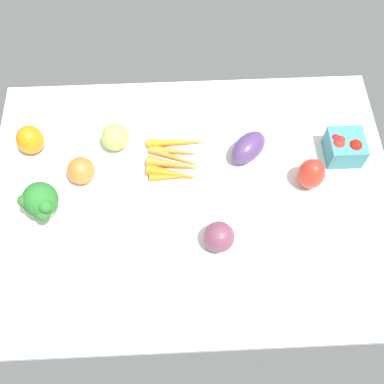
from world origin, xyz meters
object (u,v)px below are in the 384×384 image
bell_pepper_red (311,174)px  heirloom_tomato_orange (81,170)px  broccoli_head (40,201)px  berry_basket (344,147)px  heirloom_tomato_green (115,137)px  bell_pepper_orange (30,140)px  red_onion_center (219,237)px  carrot_bunch (176,161)px  eggplant (248,148)px

bell_pepper_red → heirloom_tomato_orange: (57.82, -4.18, -1.01)cm
broccoli_head → heirloom_tomato_orange: bearing=-128.2°
berry_basket → heirloom_tomato_green: 60.12cm
bell_pepper_orange → heirloom_tomato_green: size_ratio=1.12×
broccoli_head → red_onion_center: size_ratio=1.59×
carrot_bunch → eggplant: (-19.05, -1.95, 2.12)cm
carrot_bunch → broccoli_head: 35.44cm
red_onion_center → eggplant: red_onion_center is taller
berry_basket → broccoli_head: size_ratio=0.77×
eggplant → heirloom_tomato_green: (34.84, -4.69, 0.26)cm
bell_pepper_orange → eggplant: bell_pepper_orange is taller
broccoli_head → eggplant: 53.67cm
broccoli_head → eggplant: bearing=-163.2°
carrot_bunch → bell_pepper_red: 34.71cm
berry_basket → eggplant: (24.99, -1.19, -0.42)cm
carrot_bunch → bell_pepper_red: bell_pepper_red is taller
bell_pepper_orange → red_onion_center: 55.84cm
bell_pepper_red → heirloom_tomato_green: 51.50cm
heirloom_tomato_green → carrot_bunch: bearing=157.2°
red_onion_center → heirloom_tomato_green: red_onion_center is taller
bell_pepper_orange → red_onion_center: size_ratio=1.10×
carrot_bunch → bell_pepper_red: (-33.75, 7.39, 3.28)cm
carrot_bunch → heirloom_tomato_green: 17.29cm
carrot_bunch → bell_pepper_red: size_ratio=1.91×
bell_pepper_red → berry_basket: bearing=-141.6°
bell_pepper_orange → heirloom_tomato_orange: size_ratio=1.16×
carrot_bunch → berry_basket: 44.12cm
carrot_bunch → heirloom_tomato_orange: (24.07, 3.21, 2.27)cm
heirloom_tomato_orange → broccoli_head: bearing=51.8°
red_onion_center → eggplant: (-9.51, -24.96, -0.33)cm
heirloom_tomato_green → broccoli_head: bearing=50.9°
red_onion_center → heirloom_tomato_orange: red_onion_center is taller
bell_pepper_orange → heirloom_tomato_orange: (-13.80, 9.70, -0.56)cm
berry_basket → heirloom_tomato_green: bearing=-5.6°
red_onion_center → berry_basket: bearing=-145.4°
bell_pepper_red → eggplant: bearing=-32.4°
carrot_bunch → berry_basket: (-44.04, -0.77, 2.54)cm
carrot_bunch → heirloom_tomato_orange: 24.39cm
red_onion_center → heirloom_tomato_orange: size_ratio=1.05×
bell_pepper_orange → heirloom_tomato_green: 22.09cm
heirloom_tomato_green → berry_basket: bearing=174.4°
eggplant → heirloom_tomato_orange: size_ratio=1.57×
broccoli_head → carrot_bunch: bearing=-157.2°
heirloom_tomato_green → heirloom_tomato_orange: 12.87cm
red_onion_center → broccoli_head: bearing=-12.8°
berry_basket → eggplant: 25.02cm
red_onion_center → eggplant: bearing=-110.9°
berry_basket → red_onion_center: (34.50, 23.77, -0.09)cm
broccoli_head → bell_pepper_red: broccoli_head is taller
carrot_bunch → bell_pepper_orange: bearing=-9.7°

